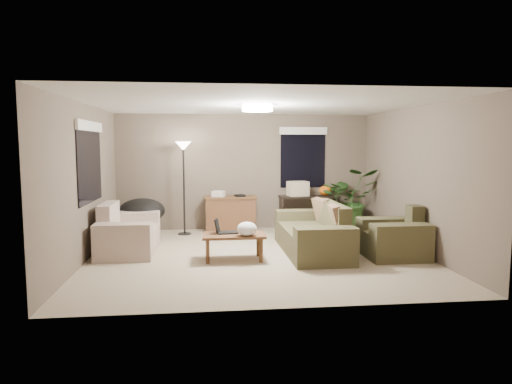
{
  "coord_description": "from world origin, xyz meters",
  "views": [
    {
      "loc": [
        -0.85,
        -7.44,
        1.86
      ],
      "look_at": [
        0.0,
        0.2,
        1.05
      ],
      "focal_mm": 32.0,
      "sensor_mm": 36.0,
      "label": 1
    }
  ],
  "objects": [
    {
      "name": "main_sofa",
      "position": [
        1.0,
        0.14,
        0.29
      ],
      "size": [
        0.95,
        2.2,
        0.85
      ],
      "color": "#454129",
      "rests_on": "ground"
    },
    {
      "name": "armchair",
      "position": [
        2.24,
        -0.32,
        0.3
      ],
      "size": [
        0.95,
        1.0,
        0.85
      ],
      "color": "#49452C",
      "rests_on": "ground"
    },
    {
      "name": "throw_pillows",
      "position": [
        1.26,
        0.14,
        0.65
      ],
      "size": [
        0.33,
        1.38,
        0.47
      ],
      "color": "#8C7251",
      "rests_on": "main_sofa"
    },
    {
      "name": "houseplant",
      "position": [
        2.19,
        2.0,
        0.53
      ],
      "size": [
        1.22,
        1.35,
        1.06
      ],
      "primitive_type": "imported",
      "color": "#2D5923",
      "rests_on": "ground"
    },
    {
      "name": "papasan_chair",
      "position": [
        -2.1,
        1.64,
        0.47
      ],
      "size": [
        1.18,
        1.18,
        0.8
      ],
      "color": "black",
      "rests_on": "ground"
    },
    {
      "name": "cardboard_box",
      "position": [
        1.12,
        2.15,
        0.91
      ],
      "size": [
        0.47,
        0.38,
        0.31
      ],
      "primitive_type": "cube",
      "rotation": [
        0.0,
        0.0,
        0.18
      ],
      "color": "beige",
      "rests_on": "console_table"
    },
    {
      "name": "pumpkin",
      "position": [
        1.72,
        2.15,
        0.86
      ],
      "size": [
        0.32,
        0.32,
        0.21
      ],
      "primitive_type": "ellipsoid",
      "rotation": [
        0.0,
        0.0,
        0.28
      ],
      "color": "orange",
      "rests_on": "console_table"
    },
    {
      "name": "cat_scratching_post",
      "position": [
        2.27,
        -0.15,
        0.21
      ],
      "size": [
        0.32,
        0.32,
        0.5
      ],
      "color": "tan",
      "rests_on": "ground"
    },
    {
      "name": "loveseat",
      "position": [
        -2.21,
        0.53,
        0.3
      ],
      "size": [
        0.9,
        1.6,
        0.85
      ],
      "color": "beige",
      "rests_on": "ground"
    },
    {
      "name": "room_shell",
      "position": [
        0.0,
        0.0,
        1.25
      ],
      "size": [
        5.5,
        5.5,
        5.5
      ],
      "color": "gray",
      "rests_on": "ground"
    },
    {
      "name": "window_left",
      "position": [
        -2.73,
        0.3,
        1.78
      ],
      "size": [
        0.05,
        1.56,
        1.33
      ],
      "color": "black",
      "rests_on": "room_shell"
    },
    {
      "name": "console_table",
      "position": [
        1.37,
        2.15,
        0.44
      ],
      "size": [
        1.3,
        0.4,
        0.75
      ],
      "color": "black",
      "rests_on": "ground"
    },
    {
      "name": "window_back",
      "position": [
        1.3,
        2.48,
        1.79
      ],
      "size": [
        1.06,
        0.05,
        1.33
      ],
      "color": "black",
      "rests_on": "room_shell"
    },
    {
      "name": "desk_papers",
      "position": [
        -0.48,
        2.2,
        0.8
      ],
      "size": [
        0.72,
        0.32,
        0.12
      ],
      "color": "silver",
      "rests_on": "desk"
    },
    {
      "name": "floor_lamp",
      "position": [
        -1.29,
        1.97,
        1.6
      ],
      "size": [
        0.32,
        0.32,
        1.91
      ],
      "color": "black",
      "rests_on": "ground"
    },
    {
      "name": "laptop",
      "position": [
        -0.58,
        -0.14,
        0.48
      ],
      "size": [
        0.4,
        0.28,
        0.24
      ],
      "color": "black",
      "rests_on": "coffee_table"
    },
    {
      "name": "ceiling_fixture",
      "position": [
        0.0,
        0.0,
        2.44
      ],
      "size": [
        0.5,
        0.5,
        0.1
      ],
      "primitive_type": "cylinder",
      "color": "white",
      "rests_on": "room_shell"
    },
    {
      "name": "plastic_bag",
      "position": [
        -0.21,
        -0.39,
        0.53
      ],
      "size": [
        0.37,
        0.34,
        0.22
      ],
      "primitive_type": "ellipsoid",
      "rotation": [
        0.0,
        0.0,
        0.2
      ],
      "color": "white",
      "rests_on": "coffee_table"
    },
    {
      "name": "coffee_table",
      "position": [
        -0.41,
        -0.24,
        0.36
      ],
      "size": [
        1.0,
        0.55,
        0.42
      ],
      "color": "brown",
      "rests_on": "ground"
    },
    {
      "name": "desk",
      "position": [
        -0.33,
        2.21,
        0.38
      ],
      "size": [
        1.1,
        0.5,
        0.75
      ],
      "color": "brown",
      "rests_on": "ground"
    }
  ]
}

